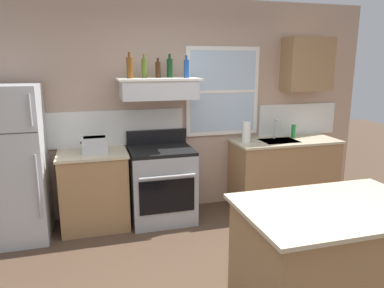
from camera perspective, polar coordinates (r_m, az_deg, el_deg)
name	(u,v)px	position (r m, az deg, el deg)	size (l,w,h in m)	color
back_wall	(176,108)	(4.67, -2.52, 5.78)	(5.40, 0.11, 2.70)	tan
refrigerator	(11,164)	(4.34, -26.79, -2.89)	(0.70, 0.72, 1.70)	#B7BABC
counter_left_of_stove	(94,190)	(4.43, -15.21, -6.99)	(0.79, 0.63, 0.91)	#9E754C
toaster	(95,145)	(4.23, -15.17, -0.13)	(0.30, 0.20, 0.19)	silver
stove_range	(162,184)	(4.46, -4.84, -6.31)	(0.76, 0.69, 1.09)	#9EA0A5
range_hood_shelf	(158,88)	(4.32, -5.38, 8.79)	(0.96, 0.52, 0.24)	silver
bottle_amber_wine	(130,67)	(4.23, -9.87, 11.89)	(0.07, 0.07, 0.29)	brown
bottle_olive_oil_square	(144,68)	(4.32, -7.60, 11.89)	(0.06, 0.06, 0.28)	#4C601E
bottle_brown_stout	(158,69)	(4.33, -5.42, 11.69)	(0.06, 0.06, 0.23)	#381E0F
bottle_dark_green_wine	(170,68)	(4.40, -3.55, 11.99)	(0.07, 0.07, 0.28)	#143819
bottle_blue_liqueur	(187,68)	(4.33, -0.88, 11.91)	(0.07, 0.07, 0.26)	#1E478C
counter_right_with_sink	(283,172)	(5.08, 14.27, -4.35)	(1.43, 0.63, 0.91)	#9E754C
sink_faucet	(276,126)	(4.97, 13.11, 2.77)	(0.03, 0.17, 0.28)	silver
paper_towel_roll	(246,132)	(4.69, 8.62, 1.86)	(0.11, 0.11, 0.27)	white
dish_soap_bottle	(293,131)	(5.13, 15.79, 1.96)	(0.06, 0.06, 0.18)	#268C3F
kitchen_island	(331,262)	(3.03, 21.14, -17.04)	(1.40, 0.90, 0.91)	#9E754C
upper_cabinet_right	(307,64)	(5.17, 17.81, 11.96)	(0.64, 0.32, 0.70)	#9E754C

